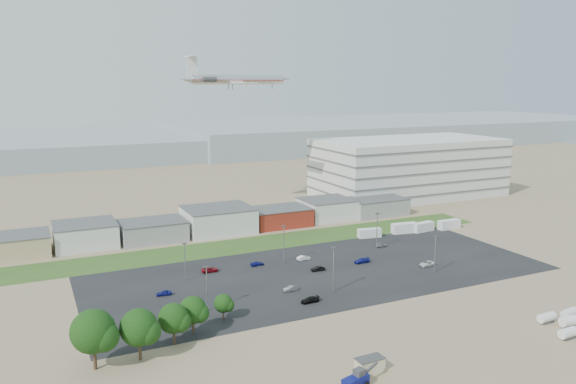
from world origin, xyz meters
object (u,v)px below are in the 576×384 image
parked_car_7 (318,269)px  parked_car_11 (304,258)px  parked_car_12 (362,261)px  parked_car_3 (310,300)px  airliner (238,80)px  parked_car_9 (210,270)px  parked_car_8 (381,245)px  storage_tank_nw (547,317)px  parked_car_5 (164,293)px  box_trailer_a (369,233)px  portable_shed (370,365)px  parked_car_0 (427,264)px  parked_car_4 (291,288)px  telehandler (356,380)px  parked_car_10 (183,324)px  parked_car_6 (257,264)px  tree_far_left (93,336)px

parked_car_7 → parked_car_11: (0.84, 9.85, 0.03)m
parked_car_11 → parked_car_12: bearing=-126.8°
parked_car_3 → airliner: bearing=165.7°
parked_car_3 → parked_car_9: size_ratio=0.98×
parked_car_8 → parked_car_11: size_ratio=0.95×
parked_car_7 → storage_tank_nw: bearing=33.6°
parked_car_5 → parked_car_3: bearing=64.3°
box_trailer_a → parked_car_5: size_ratio=2.12×
parked_car_3 → portable_shed: bearing=-12.1°
parked_car_5 → box_trailer_a: bearing=114.0°
box_trailer_a → parked_car_5: bearing=-153.2°
parked_car_0 → parked_car_4: 41.66m
telehandler → parked_car_0: (51.10, 45.04, -0.93)m
portable_shed → parked_car_10: (-24.20, 31.46, -0.71)m
parked_car_10 → parked_car_12: parked_car_12 is taller
telehandler → parked_car_10: size_ratio=1.98×
storage_tank_nw → box_trailer_a: (3.46, 71.17, 0.28)m
portable_shed → storage_tank_nw: size_ratio=1.31×
parked_car_4 → parked_car_5: (-28.08, 10.10, -0.00)m
portable_shed → airliner: 139.84m
parked_car_3 → parked_car_6: size_ratio=1.15×
parked_car_5 → parked_car_12: bearing=97.7°
parked_car_0 → parked_car_11: (-28.05, 18.90, -0.00)m
portable_shed → parked_car_6: size_ratio=1.32×
parked_car_11 → parked_car_7: bearing=172.4°
airliner → parked_car_0: (21.47, -87.33, -49.57)m
parked_car_4 → parked_car_7: bearing=124.1°
parked_car_4 → parked_car_8: 46.00m
telehandler → parked_car_8: bearing=37.8°
storage_tank_nw → parked_car_6: size_ratio=1.00×
parked_car_8 → parked_car_9: parked_car_8 is taller
telehandler → airliner: 144.10m
tree_far_left → portable_shed: bearing=-26.3°
parked_car_3 → parked_car_7: parked_car_3 is taller
portable_shed → box_trailer_a: box_trailer_a is taller
telehandler → storage_tank_nw: 49.74m
tree_far_left → parked_car_7: (59.54, 29.39, -5.52)m
telehandler → parked_car_12: 65.88m
telehandler → parked_car_6: (9.37, 65.06, -1.03)m
parked_car_10 → parked_car_7: bearing=-57.4°
parked_car_5 → parked_car_12: size_ratio=0.80×
parked_car_7 → tree_far_left: bearing=-59.1°
parked_car_8 → parked_car_11: parked_car_11 is taller
parked_car_3 → parked_car_5: parked_car_3 is taller
airliner → parked_car_8: (20.48, -66.90, -49.58)m
parked_car_5 → parked_car_6: size_ratio=0.94×
box_trailer_a → parked_car_8: 11.10m
parked_car_3 → box_trailer_a: bearing=130.5°
parked_car_3 → parked_car_4: size_ratio=1.18×
telehandler → tree_far_left: bearing=131.8°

